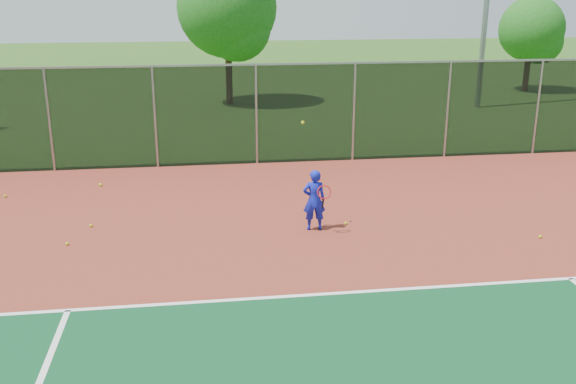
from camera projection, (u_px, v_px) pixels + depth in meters
name	position (u px, v px, depth m)	size (l,w,h in m)	color
ground	(555.00, 383.00, 8.79)	(120.00, 120.00, 0.00)	#264E16
court_apron	(491.00, 312.00, 10.68)	(30.00, 20.00, 0.02)	maroon
fence_back	(354.00, 111.00, 19.64)	(30.00, 0.06, 3.03)	black
tennis_player	(314.00, 200.00, 14.11)	(0.59, 0.58, 2.44)	#121DB1
practice_ball_0	(67.00, 244.00, 13.42)	(0.07, 0.07, 0.07)	#B8C717
practice_ball_1	(100.00, 184.00, 17.46)	(0.07, 0.07, 0.07)	#B8C717
practice_ball_2	(101.00, 185.00, 17.42)	(0.07, 0.07, 0.07)	#B8C717
practice_ball_3	(540.00, 237.00, 13.80)	(0.07, 0.07, 0.07)	#B8C717
practice_ball_4	(91.00, 226.00, 14.44)	(0.07, 0.07, 0.07)	#B8C717
practice_ball_6	(5.00, 196.00, 16.49)	(0.07, 0.07, 0.07)	#B8C717
practice_ball_7	(346.00, 223.00, 14.59)	(0.07, 0.07, 0.07)	#B8C717
tree_back_left	(230.00, 12.00, 28.61)	(4.48, 4.48, 6.57)	#392215
tree_back_mid	(534.00, 32.00, 32.60)	(3.27, 3.27, 4.81)	#392215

